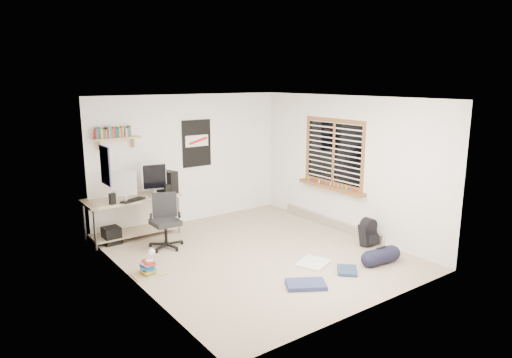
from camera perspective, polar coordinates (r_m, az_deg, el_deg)
floor at (r=7.50m, az=0.22°, el=-9.40°), size 4.00×4.50×0.01m
ceiling at (r=6.97m, az=0.23°, el=10.13°), size 4.00×4.50×0.01m
back_wall at (r=9.02m, az=-8.28°, el=2.49°), size 4.00×0.01×2.50m
left_wall at (r=6.20m, az=-14.93°, el=-2.33°), size 0.01×4.50×2.50m
right_wall at (r=8.45m, az=11.27°, el=1.71°), size 0.01×4.50×2.50m
desk at (r=8.47m, az=-15.16°, el=-4.62°), size 1.69×0.85×0.75m
monitor_left at (r=7.98m, az=-16.04°, el=-1.28°), size 0.40×0.22×0.43m
monitor_right at (r=8.27m, az=-12.65°, el=-0.43°), size 0.45×0.20×0.48m
pc_tower at (r=8.47m, az=-11.03°, el=-0.34°), size 0.30×0.42×0.40m
keyboard at (r=8.07m, az=-15.12°, el=-2.57°), size 0.47×0.31×0.02m
speaker_left at (r=7.94m, az=-17.53°, el=-2.37°), size 0.10×0.10×0.18m
speaker_right at (r=8.29m, az=-11.01°, el=-1.35°), size 0.10×0.10×0.20m
office_chair at (r=7.78m, az=-11.27°, el=-4.98°), size 0.79×0.79×0.91m
wall_shelf at (r=8.27m, az=-16.96°, el=4.90°), size 0.80×0.22×0.24m
poster_back_wall at (r=9.02m, az=-7.42°, el=4.44°), size 0.62×0.03×0.92m
poster_left_wall at (r=7.26m, az=-18.34°, el=1.60°), size 0.02×0.42×0.60m
window at (r=8.58m, az=9.61°, el=3.29°), size 0.10×1.50×1.26m
baseboard_heater at (r=8.90m, az=9.32°, el=-5.38°), size 0.08×2.50×0.18m
backpack at (r=8.03m, az=13.81°, el=-6.73°), size 0.29×0.23×0.37m
duffel_bag at (r=7.33m, az=15.35°, el=-9.17°), size 0.28×0.28×0.49m
tshirt at (r=7.15m, az=7.14°, el=-10.41°), size 0.59×0.55×0.04m
jeans_a at (r=6.44m, az=6.26°, el=-12.96°), size 0.63×0.57×0.06m
jeans_b at (r=6.97m, az=11.34°, el=-11.14°), size 0.46×0.46×0.05m
book_stack at (r=6.91m, az=-13.37°, el=-10.34°), size 0.44×0.37×0.28m
desk_lamp at (r=6.81m, az=-13.25°, el=-8.58°), size 0.17×0.21×0.18m
subwoofer at (r=8.29m, az=-17.60°, el=-6.78°), size 0.29×0.29×0.31m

